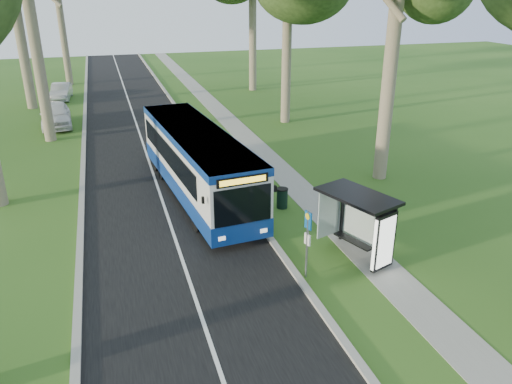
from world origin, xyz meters
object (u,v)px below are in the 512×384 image
Objects in this scene: car_silver at (61,91)px; litter_bin at (282,198)px; bus_shelter at (365,218)px; bus_stop_sign at (308,236)px; bus at (197,163)px; car_white at (56,115)px.

litter_bin is at bearing -64.87° from car_silver.
car_silver is (-11.49, 32.07, -1.04)m from bus_shelter.
car_silver is at bearing 93.46° from bus_stop_sign.
bus_shelter is 3.52× the size of litter_bin.
bus_shelter reaches higher than litter_bin.
car_silver is (-7.13, 24.36, -0.92)m from bus.
bus_shelter is 0.78× the size of car_silver.
bus is 3.70× the size of bus_shelter.
bus_shelter is 0.66× the size of car_white.
bus_shelter is at bearing -66.83° from car_white.
bus_shelter reaches higher than car_white.
car_silver reaches higher than litter_bin.
litter_bin is (1.17, 5.57, -1.08)m from bus_stop_sign.
bus_stop_sign is at bearing -70.13° from car_silver.
car_white is at bearing 120.31° from litter_bin.
bus_shelter is 5.45m from litter_bin.
bus_stop_sign is 2.71× the size of litter_bin.
bus_shelter is (4.36, -7.71, 0.12)m from bus.
litter_bin is (3.24, -2.52, -1.14)m from bus.
bus_stop_sign is at bearing -81.08° from bus.
car_silver is (-0.10, 9.31, -0.15)m from car_white.
car_white reaches higher than car_silver.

